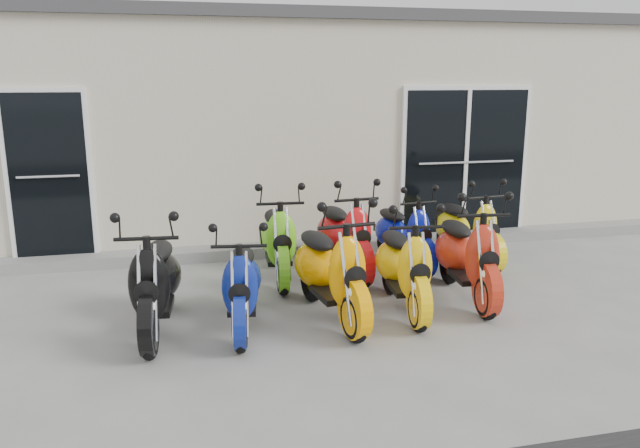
# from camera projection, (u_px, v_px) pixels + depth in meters

# --- Properties ---
(ground) EXTENTS (80.00, 80.00, 0.00)m
(ground) POSITION_uv_depth(u_px,v_px,m) (333.00, 302.00, 6.94)
(ground) COLOR gray
(ground) RESTS_ON ground
(building) EXTENTS (14.00, 6.00, 3.20)m
(building) POSITION_uv_depth(u_px,v_px,m) (262.00, 123.00, 11.49)
(building) COLOR beige
(building) RESTS_ON ground
(roof_cap) EXTENTS (14.20, 6.20, 0.16)m
(roof_cap) POSITION_uv_depth(u_px,v_px,m) (260.00, 28.00, 11.10)
(roof_cap) COLOR #3F3F42
(roof_cap) RESTS_ON building
(front_step) EXTENTS (14.00, 0.40, 0.15)m
(front_step) POSITION_uv_depth(u_px,v_px,m) (297.00, 248.00, 8.83)
(front_step) COLOR gray
(front_step) RESTS_ON ground
(door_left) EXTENTS (1.07, 0.08, 2.22)m
(door_left) POSITION_uv_depth(u_px,v_px,m) (49.00, 171.00, 7.98)
(door_left) COLOR black
(door_left) RESTS_ON front_step
(door_right) EXTENTS (2.02, 0.08, 2.22)m
(door_right) POSITION_uv_depth(u_px,v_px,m) (465.00, 158.00, 9.29)
(door_right) COLOR black
(door_right) RESTS_ON front_step
(scooter_front_black) EXTENTS (0.81, 1.82, 1.30)m
(scooter_front_black) POSITION_uv_depth(u_px,v_px,m) (155.00, 268.00, 5.97)
(scooter_front_black) COLOR black
(scooter_front_black) RESTS_ON ground
(scooter_front_blue) EXTENTS (0.80, 1.66, 1.17)m
(scooter_front_blue) POSITION_uv_depth(u_px,v_px,m) (241.00, 272.00, 6.06)
(scooter_front_blue) COLOR navy
(scooter_front_blue) RESTS_ON ground
(scooter_front_orange_a) EXTENTS (0.88, 1.88, 1.34)m
(scooter_front_orange_a) POSITION_uv_depth(u_px,v_px,m) (330.00, 257.00, 6.29)
(scooter_front_orange_a) COLOR #FFA000
(scooter_front_orange_a) RESTS_ON ground
(scooter_front_orange_b) EXTENTS (0.77, 1.73, 1.24)m
(scooter_front_orange_b) POSITION_uv_depth(u_px,v_px,m) (404.00, 254.00, 6.54)
(scooter_front_orange_b) COLOR yellow
(scooter_front_orange_b) RESTS_ON ground
(scooter_front_red) EXTENTS (0.82, 1.82, 1.30)m
(scooter_front_red) POSITION_uv_depth(u_px,v_px,m) (468.00, 243.00, 6.87)
(scooter_front_red) COLOR red
(scooter_front_red) RESTS_ON ground
(scooter_back_green) EXTENTS (0.76, 1.77, 1.27)m
(scooter_back_green) POSITION_uv_depth(u_px,v_px,m) (278.00, 229.00, 7.58)
(scooter_back_green) COLOR #69D21C
(scooter_back_green) RESTS_ON ground
(scooter_back_red) EXTENTS (0.77, 1.78, 1.28)m
(scooter_back_red) POSITION_uv_depth(u_px,v_px,m) (345.00, 225.00, 7.76)
(scooter_back_red) COLOR red
(scooter_back_red) RESTS_ON ground
(scooter_back_blue) EXTENTS (0.77, 1.62, 1.15)m
(scooter_back_blue) POSITION_uv_depth(u_px,v_px,m) (404.00, 225.00, 8.04)
(scooter_back_blue) COLOR #0A169D
(scooter_back_blue) RESTS_ON ground
(scooter_back_yellow) EXTENTS (0.77, 1.68, 1.20)m
(scooter_back_yellow) POSITION_uv_depth(u_px,v_px,m) (468.00, 220.00, 8.21)
(scooter_back_yellow) COLOR yellow
(scooter_back_yellow) RESTS_ON ground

